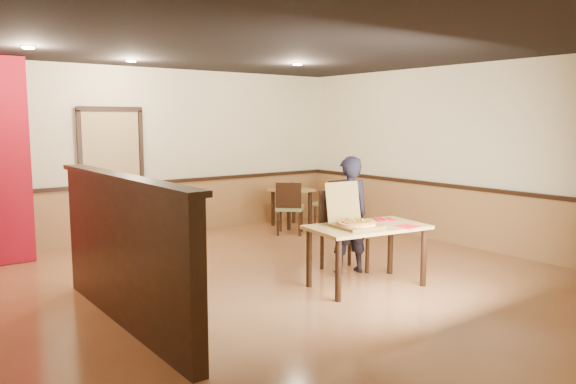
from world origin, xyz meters
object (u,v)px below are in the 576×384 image
diner_chair (342,227)px  side_chair_left (289,206)px  condiment (292,186)px  main_table (367,235)px  side_chair_right (332,202)px  diner (348,215)px  pizza_box (354,221)px  side_table (291,198)px

diner_chair → side_chair_left: bearing=80.4°
condiment → main_table: bearing=-113.9°
main_table → side_chair_right: (2.04, 2.93, -0.13)m
main_table → condiment: 3.76m
condiment → side_chair_right: bearing=-43.9°
diner → pizza_box: diner is taller
main_table → side_table: bearing=74.4°
diner → pizza_box: bearing=68.6°
diner_chair → diner: bearing=-88.9°
side_chair_left → side_chair_right: side_chair_left is taller
diner_chair → side_chair_right: 2.83m
condiment → diner_chair: bearing=-114.9°
diner_chair → side_chair_right: diner_chair is taller
diner_chair → diner: 0.24m
main_table → condiment: (1.52, 3.43, 0.14)m
condiment → side_table: bearing=59.5°
diner_chair → diner: (-0.03, -0.16, 0.18)m
diner_chair → side_table: diner_chair is taller
side_chair_left → side_chair_right: size_ratio=1.02×
side_chair_left → diner: size_ratio=0.61×
diner_chair → pizza_box: bearing=-111.5°
side_chair_left → side_chair_right: (0.95, -0.02, -0.01)m
diner → pizza_box: (-0.42, -0.55, 0.04)m
diner_chair → pizza_box: size_ratio=1.72×
main_table → side_table: size_ratio=2.11×
main_table → side_chair_left: bearing=78.2°
side_chair_left → condiment: (0.43, 0.48, 0.27)m
diner_chair → condiment: (1.26, 2.70, 0.20)m
main_table → diner_chair: size_ratio=1.41×
main_table → side_chair_left: 3.15m
pizza_box → side_table: bearing=69.8°
side_chair_right → diner: (-1.80, -2.36, 0.26)m
pizza_box → side_chair_right: bearing=59.0°
side_table → pizza_box: pizza_box is taller
main_table → pizza_box: (-0.18, 0.03, 0.17)m
main_table → pizza_box: 0.25m
side_chair_left → main_table: bearing=113.1°
main_table → side_chair_right: bearing=63.7°
main_table → pizza_box: bearing=179.6°
side_chair_right → side_table: 0.77m
pizza_box → condiment: (1.70, 3.40, -0.03)m
side_chair_right → diner: 2.98m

